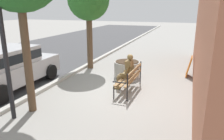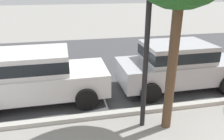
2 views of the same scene
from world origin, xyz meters
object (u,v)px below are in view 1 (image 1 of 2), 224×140
(concrete_planter, at_px, (127,69))
(parked_car_silver, at_px, (9,66))
(park_bench, at_px, (130,77))
(street_tree_down_street, at_px, (89,0))
(leaning_signboard, at_px, (189,66))
(bronze_statue_seated, at_px, (126,72))
(lamp_post, at_px, (1,26))

(concrete_planter, xyz_separation_m, parked_car_silver, (-2.81, 3.84, 0.48))
(park_bench, distance_m, concrete_planter, 1.75)
(street_tree_down_street, relative_size, leaning_signboard, 4.84)
(concrete_planter, xyz_separation_m, street_tree_down_street, (0.80, 2.18, 2.95))
(concrete_planter, distance_m, parked_car_silver, 4.78)
(park_bench, distance_m, bronze_statue_seated, 0.29)
(concrete_planter, bearing_deg, parked_car_silver, 126.20)
(park_bench, height_order, parked_car_silver, parked_car_silver)
(park_bench, bearing_deg, concrete_planter, 19.96)
(concrete_planter, height_order, lamp_post, lamp_post)
(concrete_planter, relative_size, lamp_post, 0.29)
(parked_car_silver, bearing_deg, bronze_statue_seated, -72.59)
(parked_car_silver, xyz_separation_m, leaning_signboard, (3.88, -6.41, -0.39))
(bronze_statue_seated, distance_m, leaning_signboard, 3.37)
(street_tree_down_street, xyz_separation_m, lamp_post, (-5.50, -0.25, -0.75))
(street_tree_down_street, distance_m, parked_car_silver, 4.68)
(leaning_signboard, bearing_deg, park_bench, 143.86)
(lamp_post, relative_size, leaning_signboard, 4.33)
(concrete_planter, height_order, parked_car_silver, parked_car_silver)
(park_bench, xyz_separation_m, bronze_statue_seated, (0.15, 0.21, 0.12))
(lamp_post, xyz_separation_m, leaning_signboard, (5.77, -4.50, -2.10))
(bronze_statue_seated, relative_size, lamp_post, 0.35)
(parked_car_silver, distance_m, lamp_post, 3.18)
(bronze_statue_seated, distance_m, concrete_planter, 1.57)
(parked_car_silver, height_order, lamp_post, lamp_post)
(parked_car_silver, bearing_deg, street_tree_down_street, -24.73)
(leaning_signboard, bearing_deg, bronze_statue_seated, 139.40)
(street_tree_down_street, height_order, leaning_signboard, street_tree_down_street)
(leaning_signboard, bearing_deg, parked_car_silver, 121.17)
(street_tree_down_street, bearing_deg, lamp_post, -177.45)
(park_bench, relative_size, street_tree_down_street, 0.42)
(lamp_post, bearing_deg, parked_car_silver, 45.33)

